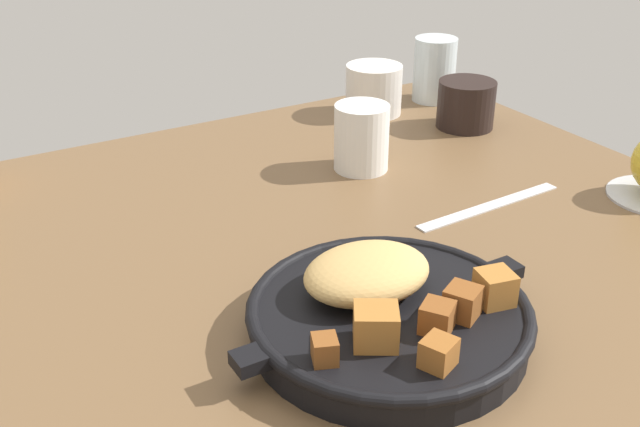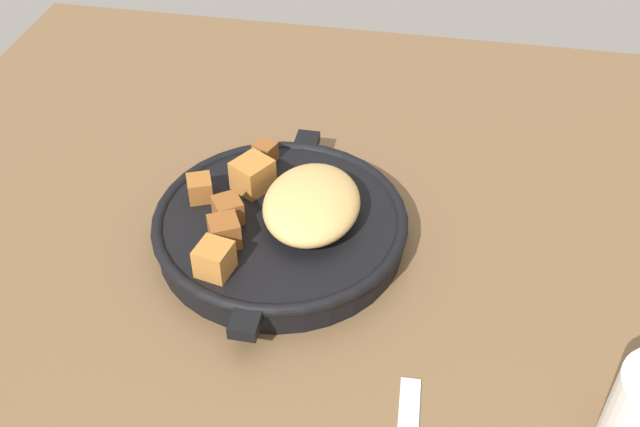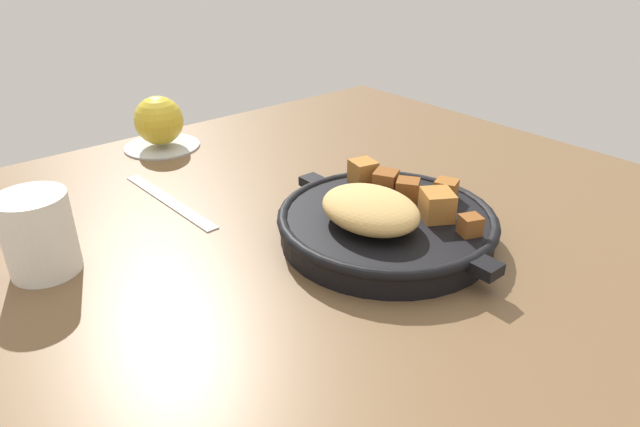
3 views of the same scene
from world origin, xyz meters
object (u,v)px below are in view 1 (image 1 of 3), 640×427
at_px(coffee_mug_dark, 466,104).
at_px(ceramic_mug_white, 374,89).
at_px(cast_iron_skillet, 387,312).
at_px(white_creamer_pitcher, 361,138).
at_px(butter_knife, 490,206).
at_px(water_glass_tall, 435,70).

relative_size(coffee_mug_dark, ceramic_mug_white, 0.97).
bearing_deg(coffee_mug_dark, cast_iron_skillet, -137.37).
bearing_deg(cast_iron_skillet, white_creamer_pitcher, 60.17).
bearing_deg(ceramic_mug_white, cast_iron_skillet, -123.04).
height_order(butter_knife, white_creamer_pitcher, white_creamer_pitcher).
height_order(butter_knife, coffee_mug_dark, coffee_mug_dark).
distance_m(cast_iron_skillet, water_glass_tall, 0.64).
relative_size(cast_iron_skillet, water_glass_tall, 2.89).
height_order(cast_iron_skillet, water_glass_tall, water_glass_tall).
bearing_deg(ceramic_mug_white, coffee_mug_dark, -55.35).
bearing_deg(ceramic_mug_white, white_creamer_pitcher, -128.41).
distance_m(cast_iron_skillet, ceramic_mug_white, 0.57).
bearing_deg(butter_knife, white_creamer_pitcher, 109.27).
height_order(coffee_mug_dark, water_glass_tall, water_glass_tall).
distance_m(coffee_mug_dark, water_glass_tall, 0.13).
bearing_deg(cast_iron_skillet, butter_knife, 30.07).
bearing_deg(white_creamer_pitcher, cast_iron_skillet, -119.83).
relative_size(butter_knife, coffee_mug_dark, 2.51).
height_order(cast_iron_skillet, coffee_mug_dark, same).
xyz_separation_m(coffee_mug_dark, water_glass_tall, (0.04, 0.12, 0.02)).
bearing_deg(water_glass_tall, white_creamer_pitcher, -145.69).
xyz_separation_m(cast_iron_skillet, white_creamer_pitcher, (0.18, 0.31, 0.02)).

